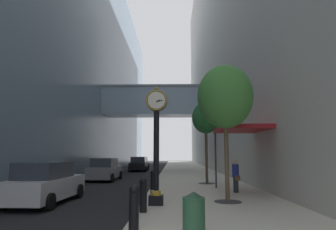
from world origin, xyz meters
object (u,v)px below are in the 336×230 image
Objects in this scene: car_white_far at (141,163)px; street_clock at (156,138)px; bollard_second at (143,194)px; car_grey_mid at (105,170)px; street_tree_near at (225,97)px; street_tree_mid_near at (206,118)px; bollard_nearest at (134,206)px; car_black_trailing at (139,164)px; car_silver_near at (46,183)px; pedestrian_walking at (236,175)px; trash_bin at (194,214)px; bollard_fourth at (153,181)px.

street_clock is at bearing -82.70° from car_white_far.
car_grey_mid is at bearing 108.55° from bollard_second.
car_grey_mid is (-7.53, 10.79, -3.58)m from street_tree_near.
street_tree_mid_near is (0.00, 7.30, -0.01)m from street_tree_near.
street_tree_near is 31.17m from car_white_far.
street_tree_mid_near is (3.19, 11.71, 3.68)m from bollard_nearest.
car_black_trailing is at bearing 84.62° from car_grey_mid.
bollard_nearest is 12.68m from street_tree_mid_near.
pedestrian_walking is at bearing 16.87° from car_silver_near.
car_black_trailing is at bearing 105.24° from street_tree_near.
car_grey_mid is at bearing -95.38° from car_black_trailing.
street_tree_mid_near is 17.59m from car_black_trailing.
trash_bin is at bearing -97.86° from street_tree_mid_near.
car_grey_mid reaches higher than trash_bin.
car_grey_mid is at bearing 112.15° from street_clock.
car_grey_mid is at bearing 89.92° from car_silver_near.
bollard_second is at bearing -71.45° from car_grey_mid.
bollard_nearest is at bearing -105.25° from street_tree_mid_near.
trash_bin is at bearing -63.74° from bollard_second.
car_grey_mid reaches higher than car_white_far.
pedestrian_walking reaches higher than bollard_second.
street_tree_near reaches higher than pedestrian_walking.
street_tree_near is at bearing 13.85° from street_clock.
bollard_second is 32.52m from car_white_far.
car_white_far is 6.90m from car_black_trailing.
car_grey_mid is (-7.53, 3.49, -3.58)m from street_tree_mid_near.
bollard_fourth is 21.08m from car_black_trailing.
street_tree_near is 3.48× the size of pedestrian_walking.
bollard_nearest is at bearing -95.33° from street_clock.
street_tree_mid_near is 5.13× the size of trash_bin.
car_black_trailing is at bearing 87.03° from car_silver_near.
bollard_fourth is at bearing 90.00° from bollard_second.
car_white_far reaches higher than bollard_second.
trash_bin is 7.95m from car_silver_near.
car_white_far is at bearing 96.38° from bollard_second.
trash_bin is (1.13, -4.41, -1.98)m from street_clock.
trash_bin is 8.43m from pedestrian_walking.
street_tree_near is (3.19, 4.41, 3.69)m from bollard_nearest.
bollard_nearest is at bearing -83.51° from car_black_trailing.
pedestrian_walking is (4.14, 0.41, 0.26)m from bollard_fourth.
pedestrian_walking reaches higher than bollard_nearest.
trash_bin is (1.48, -7.58, -0.05)m from bollard_fourth.
bollard_fourth is at bearing -174.39° from pedestrian_walking.
street_tree_mid_near reaches higher than bollard_nearest.
street_tree_mid_near is 1.18× the size of car_white_far.
car_white_far is at bearing 106.56° from street_tree_mid_near.
car_white_far is at bearing 98.21° from trash_bin.
street_tree_near is 6.57m from trash_bin.
trash_bin is at bearing -75.60° from street_clock.
street_tree_near reaches higher than car_grey_mid.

